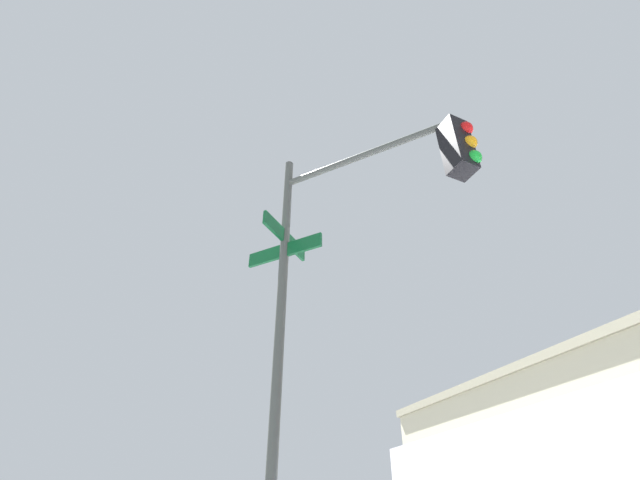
# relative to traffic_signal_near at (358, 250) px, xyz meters

# --- Properties ---
(traffic_signal_near) EXTENTS (2.57, 2.03, 6.43)m
(traffic_signal_near) POSITION_rel_traffic_signal_near_xyz_m (0.00, 0.00, 0.00)
(traffic_signal_near) COLOR #474C47
(traffic_signal_near) RESTS_ON ground_plane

